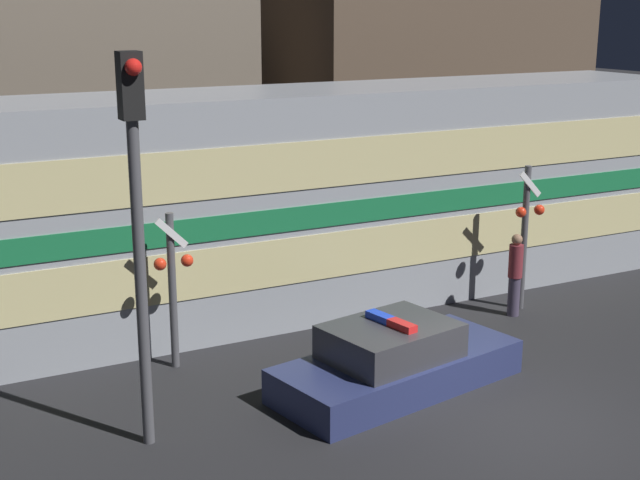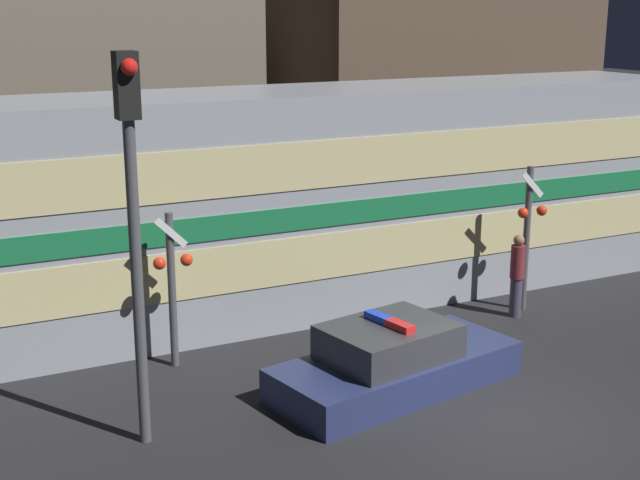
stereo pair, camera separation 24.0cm
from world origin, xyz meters
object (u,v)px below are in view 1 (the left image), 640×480
(train, at_px, (256,205))
(pedestrian, at_px, (515,274))
(crossing_signal_near, at_px, (526,230))
(police_car, at_px, (395,362))
(traffic_light_corner, at_px, (137,207))

(train, height_order, pedestrian, train)
(crossing_signal_near, bearing_deg, police_car, -154.15)
(police_car, bearing_deg, traffic_light_corner, 168.88)
(train, relative_size, police_car, 4.48)
(police_car, bearing_deg, crossing_signal_near, 15.22)
(pedestrian, xyz_separation_m, traffic_light_corner, (-8.34, -1.92, 2.65))
(pedestrian, distance_m, traffic_light_corner, 8.96)
(police_car, relative_size, traffic_light_corner, 0.81)
(crossing_signal_near, bearing_deg, train, 154.49)
(crossing_signal_near, distance_m, traffic_light_corner, 9.21)
(police_car, height_order, pedestrian, pedestrian)
(police_car, height_order, crossing_signal_near, crossing_signal_near)
(crossing_signal_near, height_order, traffic_light_corner, traffic_light_corner)
(crossing_signal_near, bearing_deg, traffic_light_corner, -166.14)
(police_car, bearing_deg, train, 85.38)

